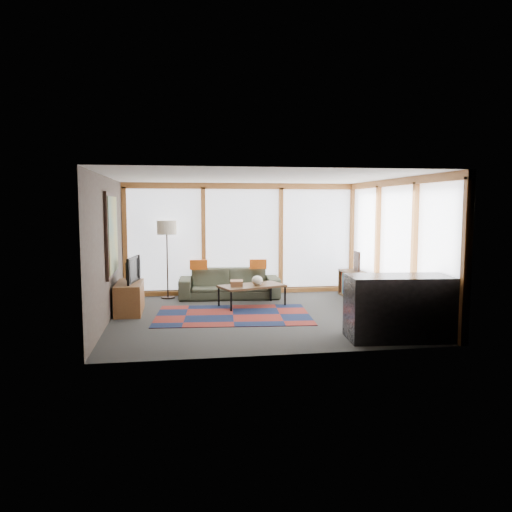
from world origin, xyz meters
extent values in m
plane|color=#282927|center=(0.00, 0.00, 0.00)|extent=(5.50, 5.50, 0.00)
cube|color=#3F322D|center=(-2.75, 0.00, 1.30)|extent=(0.04, 5.00, 2.60)
cube|color=#3F322D|center=(0.00, -2.50, 1.30)|extent=(5.50, 0.04, 2.60)
cube|color=silver|center=(0.00, 0.00, 2.60)|extent=(5.50, 5.00, 0.04)
cube|color=white|center=(0.00, 2.47, 1.30)|extent=(5.30, 0.02, 2.35)
cube|color=white|center=(2.72, 0.00, 1.30)|extent=(0.02, 4.80, 2.35)
cube|color=black|center=(-2.71, 0.30, 1.55)|extent=(0.05, 1.35, 1.55)
cube|color=gold|center=(-2.69, 0.30, 1.55)|extent=(0.02, 1.20, 1.40)
cube|color=maroon|center=(-0.49, 0.11, 0.01)|extent=(3.06, 2.12, 0.01)
imported|color=#353929|center=(-0.37, 1.94, 0.33)|extent=(2.30, 1.02, 0.66)
cube|color=#B44D12|center=(-1.06, 1.97, 0.76)|extent=(0.40, 0.13, 0.22)
cube|color=#B44D12|center=(0.28, 1.90, 0.76)|extent=(0.39, 0.14, 0.21)
cube|color=brown|center=(-0.33, 0.90, 0.50)|extent=(0.29, 0.34, 0.11)
ellipsoid|color=beige|center=(0.10, 0.89, 0.54)|extent=(0.25, 0.25, 0.20)
ellipsoid|color=black|center=(2.44, 0.29, 0.65)|extent=(0.22, 0.22, 0.10)
ellipsoid|color=black|center=(2.46, 0.62, 0.64)|extent=(0.17, 0.17, 0.08)
cube|color=black|center=(2.48, 1.51, 0.83)|extent=(0.06, 0.34, 0.45)
cube|color=brown|center=(-2.45, 0.68, 0.30)|extent=(0.49, 1.18, 0.59)
imported|color=black|center=(-2.45, 0.71, 0.84)|extent=(0.26, 0.88, 0.50)
cube|color=black|center=(1.88, -1.97, 0.50)|extent=(1.64, 0.88, 1.00)
camera|label=1|loc=(-1.50, -9.17, 2.09)|focal=35.00mm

